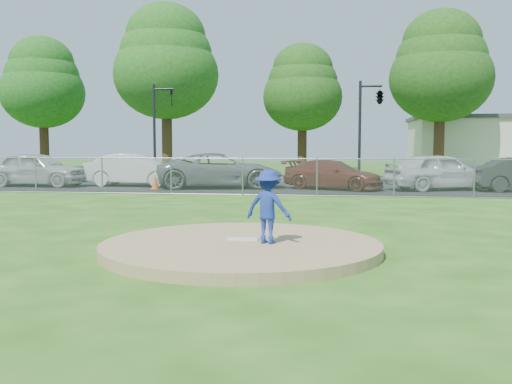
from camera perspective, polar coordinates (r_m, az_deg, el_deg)
ground at (r=20.93m, az=3.15°, el=-0.90°), size 120.00×120.00×0.00m
pitchers_mound at (r=11.08m, az=-1.49°, el=-5.51°), size 5.40×5.40×0.20m
pitching_rubber at (r=11.25m, az=-1.32°, el=-4.73°), size 0.60×0.15×0.04m
chain_link_fence at (r=22.86m, az=3.61°, el=1.47°), size 40.00×0.06×1.50m
parking_lot at (r=27.39m, az=4.36°, el=0.46°), size 50.00×8.00×0.01m
street at (r=34.85m, az=5.21°, el=1.39°), size 60.00×7.00×0.01m
tree_far_left at (r=50.07m, az=-20.58°, el=10.24°), size 6.72×6.72×10.74m
tree_left at (r=44.11m, az=-8.99°, el=12.80°), size 7.84×7.84×12.53m
tree_center at (r=45.05m, az=4.67°, el=10.41°), size 6.16×6.16×9.84m
tree_right at (r=43.69m, az=18.01°, el=11.92°), size 7.28×7.28×11.63m
traffic_signal_left at (r=34.44m, az=-9.76°, el=6.89°), size 1.28×0.20×5.60m
traffic_signal_center at (r=32.91m, az=12.08°, el=9.13°), size 1.42×2.48×5.60m
pitcher at (r=10.82m, az=1.25°, el=-1.47°), size 1.02×0.76×1.40m
traffic_cone at (r=26.52m, az=-10.06°, el=1.01°), size 0.35×0.35×0.68m
parked_car_silver at (r=30.02m, az=-21.07°, el=2.16°), size 5.03×2.14×1.69m
parked_car_white at (r=28.72m, az=-11.94°, el=2.18°), size 4.96×2.03×1.60m
parked_car_gray at (r=27.04m, az=-3.62°, el=2.16°), size 6.37×3.98×1.64m
parked_car_darkred at (r=26.34m, az=7.72°, el=1.73°), size 4.98×3.50×1.34m
parked_car_pearl at (r=27.00m, az=17.96°, el=1.97°), size 5.31×3.55×1.68m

